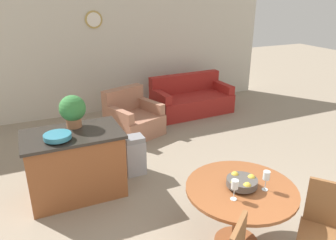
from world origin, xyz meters
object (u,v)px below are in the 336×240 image
at_px(potted_plant, 73,110).
at_px(kitchen_island, 75,164).
at_px(dining_table, 240,201).
at_px(dining_chair_near_right, 323,225).
at_px(couch, 191,100).
at_px(fruit_bowl, 242,182).
at_px(teal_bowl, 58,136).
at_px(armchair, 133,119).
at_px(wine_glass_left, 235,185).
at_px(trash_bin, 134,155).
at_px(wine_glass_right, 266,176).

bearing_deg(potted_plant, kitchen_island, -109.03).
bearing_deg(dining_table, kitchen_island, 129.58).
relative_size(dining_chair_near_right, potted_plant, 2.11).
bearing_deg(couch, fruit_bowl, -113.88).
relative_size(teal_bowl, armchair, 0.30).
xyz_separation_m(dining_chair_near_right, couch, (0.98, 4.58, -0.22)).
bearing_deg(potted_plant, wine_glass_left, -60.40).
bearing_deg(armchair, kitchen_island, -148.82).
xyz_separation_m(potted_plant, armchair, (1.30, 1.47, -0.87)).
bearing_deg(fruit_bowl, armchair, 91.03).
height_order(wine_glass_left, kitchen_island, wine_glass_left).
xyz_separation_m(dining_chair_near_right, trash_bin, (-1.09, 2.51, -0.20)).
bearing_deg(dining_chair_near_right, dining_table, 5.49).
bearing_deg(dining_chair_near_right, couch, -50.63).
xyz_separation_m(wine_glass_right, kitchen_island, (-1.62, 1.86, -0.43)).
bearing_deg(wine_glass_right, trash_bin, 109.39).
bearing_deg(armchair, wine_glass_left, -111.52).
bearing_deg(kitchen_island, potted_plant, 70.97).
distance_m(wine_glass_left, couch, 4.52).
bearing_deg(wine_glass_right, dining_chair_near_right, -50.89).
height_order(teal_bowl, potted_plant, potted_plant).
height_order(wine_glass_left, armchair, wine_glass_left).
relative_size(dining_chair_near_right, wine_glass_left, 4.33).
bearing_deg(fruit_bowl, wine_glass_left, -144.87).
relative_size(dining_chair_near_right, couch, 0.52).
relative_size(fruit_bowl, trash_bin, 0.52).
xyz_separation_m(wine_glass_right, teal_bowl, (-1.81, 1.69, 0.08)).
bearing_deg(fruit_bowl, kitchen_island, 129.53).
bearing_deg(kitchen_island, armchair, 50.60).
xyz_separation_m(teal_bowl, trash_bin, (1.09, 0.36, -0.67)).
distance_m(wine_glass_left, armchair, 3.58).
distance_m(wine_glass_right, trash_bin, 2.26).
bearing_deg(dining_table, wine_glass_right, -33.58).
height_order(dining_chair_near_right, armchair, dining_chair_near_right).
bearing_deg(trash_bin, dining_chair_near_right, -66.47).
distance_m(dining_table, potted_plant, 2.43).
height_order(teal_bowl, armchair, teal_bowl).
height_order(dining_chair_near_right, wine_glass_left, wine_glass_left).
distance_m(dining_chair_near_right, trash_bin, 2.75).
relative_size(wine_glass_right, trash_bin, 0.35).
bearing_deg(dining_table, trash_bin, 105.34).
bearing_deg(fruit_bowl, wine_glass_right, -33.06).
height_order(kitchen_island, potted_plant, potted_plant).
distance_m(dining_chair_near_right, wine_glass_right, 0.70).
height_order(dining_table, trash_bin, dining_table).
xyz_separation_m(kitchen_island, armchair, (1.36, 1.66, -0.17)).
distance_m(dining_chair_near_right, teal_bowl, 3.10).
bearing_deg(teal_bowl, fruit_bowl, -44.09).
bearing_deg(dining_table, wine_glass_left, -144.82).
relative_size(fruit_bowl, armchair, 0.28).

